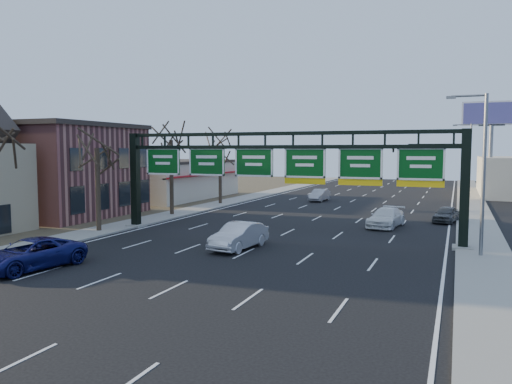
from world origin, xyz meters
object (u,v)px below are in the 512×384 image
at_px(sign_gantry, 281,169).
at_px(car_silver_sedan, 239,236).
at_px(car_white_wagon, 386,218).
at_px(car_blue_suv, 30,254).

distance_m(sign_gantry, car_silver_sedan, 6.26).
bearing_deg(car_silver_sedan, sign_gantry, 85.03).
distance_m(car_silver_sedan, car_white_wagon, 14.00).
bearing_deg(car_white_wagon, sign_gantry, -122.08).
bearing_deg(car_blue_suv, car_silver_sedan, 59.43).
relative_size(car_blue_suv, car_white_wagon, 1.09).
bearing_deg(sign_gantry, car_blue_suv, -122.34).
xyz_separation_m(car_blue_suv, car_silver_sedan, (7.56, 8.65, 0.02)).
xyz_separation_m(car_silver_sedan, car_white_wagon, (7.06, 12.09, -0.05)).
distance_m(car_blue_suv, car_white_wagon, 25.38).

